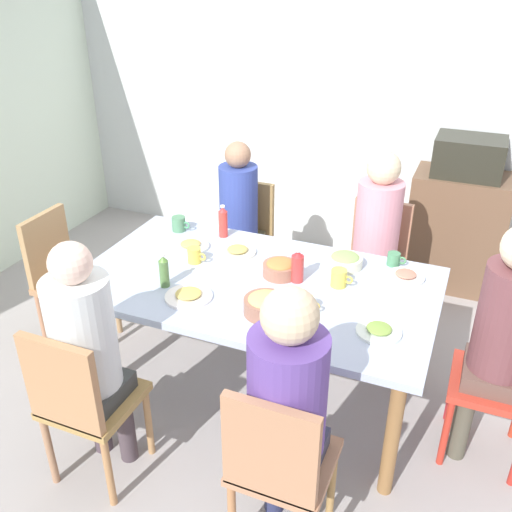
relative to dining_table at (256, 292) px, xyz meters
name	(u,v)px	position (x,y,z in m)	size (l,w,h in m)	color
ground_plane	(256,387)	(0.00, 0.00, -0.68)	(5.99, 5.99, 0.00)	#A09997
wall_back	(355,100)	(0.00, 2.05, 0.62)	(5.23, 0.12, 2.60)	silver
dining_table	(256,292)	(0.00, 0.00, 0.00)	(1.93, 1.09, 0.75)	#AEBBD4
chair_0	(244,236)	(-0.48, 0.93, -0.17)	(0.40, 0.40, 0.90)	#B18152
person_0	(238,215)	(-0.48, 0.84, 0.04)	(0.30, 0.30, 1.24)	brown
chair_1	(64,272)	(-1.34, 0.00, -0.17)	(0.40, 0.40, 0.90)	#AA7952
chair_2	(279,463)	(0.48, -0.93, -0.17)	(0.40, 0.40, 0.90)	tan
person_2	(288,400)	(0.48, -0.84, 0.09)	(0.31, 0.31, 1.28)	#272C50
chair_3	(376,260)	(0.48, 0.93, -0.17)	(0.40, 0.40, 0.90)	#B27C50
person_3	(376,232)	(0.48, 0.84, 0.09)	(0.30, 0.30, 1.29)	#383D3D
person_4	(504,328)	(1.25, 0.00, 0.10)	(0.30, 0.30, 1.30)	#524F40
chair_5	(81,399)	(-0.48, -0.93, -0.17)	(0.40, 0.40, 0.90)	#AB8548
person_5	(86,345)	(-0.48, -0.84, 0.08)	(0.30, 0.30, 1.28)	#493A44
plate_0	(379,331)	(0.72, -0.23, 0.09)	(0.21, 0.21, 0.04)	white
plate_1	(189,295)	(-0.25, -0.30, 0.09)	(0.25, 0.25, 0.04)	white
plate_2	(191,245)	(-0.52, 0.21, 0.09)	(0.22, 0.22, 0.04)	silver
plate_3	(238,251)	(-0.22, 0.25, 0.09)	(0.22, 0.22, 0.04)	silver
plate_4	(406,276)	(0.75, 0.34, 0.09)	(0.21, 0.21, 0.04)	white
bowl_0	(280,268)	(0.10, 0.10, 0.12)	(0.19, 0.19, 0.09)	#A0644F
bowl_1	(345,260)	(0.41, 0.34, 0.11)	(0.20, 0.20, 0.08)	beige
bowl_2	(266,305)	(0.17, -0.28, 0.12)	(0.22, 0.22, 0.10)	#93604B
cup_0	(306,304)	(0.35, -0.19, 0.12)	(0.11, 0.08, 0.08)	#E3CA4D
cup_1	(394,259)	(0.66, 0.46, 0.11)	(0.11, 0.07, 0.08)	#49865B
cup_2	(179,224)	(-0.70, 0.40, 0.12)	(0.12, 0.09, 0.09)	#4F845E
cup_3	(339,278)	(0.43, 0.12, 0.12)	(0.12, 0.08, 0.10)	#E0D04F
cup_4	(195,255)	(-0.40, 0.06, 0.12)	(0.11, 0.08, 0.09)	#E6CA4B
bottle_0	(297,266)	(0.21, 0.08, 0.16)	(0.07, 0.07, 0.19)	#D23836
bottle_1	(223,222)	(-0.40, 0.43, 0.17)	(0.06, 0.06, 0.21)	red
bottle_2	(164,271)	(-0.43, -0.24, 0.16)	(0.05, 0.05, 0.19)	#537A3F
side_cabinet	(455,231)	(0.93, 1.75, -0.23)	(0.70, 0.44, 0.90)	brown
microwave	(469,157)	(0.93, 1.75, 0.36)	(0.48, 0.36, 0.28)	#2A2A20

